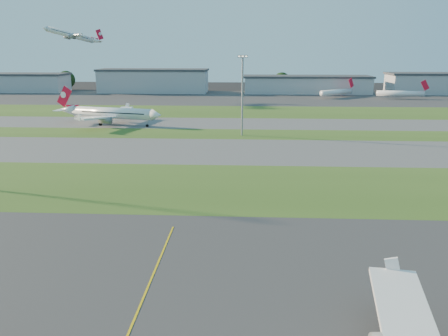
# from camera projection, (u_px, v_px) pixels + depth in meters

# --- Properties ---
(grass_strip_a) EXTENTS (300.00, 34.00, 0.01)m
(grass_strip_a) POSITION_uv_depth(u_px,v_px,m) (167.00, 185.00, 91.21)
(grass_strip_a) COLOR #32511B
(grass_strip_a) RESTS_ON ground
(taxiway_a) EXTENTS (300.00, 32.00, 0.01)m
(taxiway_a) POSITION_uv_depth(u_px,v_px,m) (188.00, 150.00, 123.01)
(taxiway_a) COLOR #515154
(taxiway_a) RESTS_ON ground
(grass_strip_b) EXTENTS (300.00, 18.00, 0.01)m
(grass_strip_b) POSITION_uv_depth(u_px,v_px,m) (197.00, 134.00, 147.10)
(grass_strip_b) COLOR #32511B
(grass_strip_b) RESTS_ON ground
(taxiway_b) EXTENTS (300.00, 26.00, 0.01)m
(taxiway_b) POSITION_uv_depth(u_px,v_px,m) (204.00, 123.00, 168.30)
(taxiway_b) COLOR #515154
(taxiway_b) RESTS_ON ground
(grass_strip_c) EXTENTS (300.00, 40.00, 0.01)m
(grass_strip_c) POSITION_uv_depth(u_px,v_px,m) (211.00, 111.00, 200.09)
(grass_strip_c) COLOR #32511B
(grass_strip_c) RESTS_ON ground
(apron_far) EXTENTS (400.00, 80.00, 0.01)m
(apron_far) POSITION_uv_depth(u_px,v_px,m) (219.00, 98.00, 257.91)
(apron_far) COLOR #333335
(apron_far) RESTS_ON ground
(airliner_taxiing) EXTENTS (39.65, 33.23, 12.59)m
(airliner_taxiing) POSITION_uv_depth(u_px,v_px,m) (112.00, 113.00, 163.07)
(airliner_taxiing) COLOR white
(airliner_taxiing) RESTS_ON ground
(airliner_departing) EXTENTS (25.25, 22.02, 9.47)m
(airliner_departing) POSITION_uv_depth(u_px,v_px,m) (71.00, 35.00, 237.85)
(airliner_departing) COLOR white
(mini_jet_near) EXTENTS (23.18, 19.53, 9.48)m
(mini_jet_near) POSITION_uv_depth(u_px,v_px,m) (337.00, 92.00, 257.18)
(mini_jet_near) COLOR white
(mini_jet_near) RESTS_ON ground
(mini_jet_far) EXTENTS (28.64, 5.29, 9.48)m
(mini_jet_far) POSITION_uv_depth(u_px,v_px,m) (401.00, 93.00, 249.03)
(mini_jet_far) COLOR white
(mini_jet_far) RESTS_ON ground
(light_mast_centre) EXTENTS (3.20, 0.70, 25.80)m
(light_mast_centre) POSITION_uv_depth(u_px,v_px,m) (242.00, 90.00, 140.53)
(light_mast_centre) COLOR gray
(light_mast_centre) RESTS_ON ground
(hangar_west) EXTENTS (71.40, 23.00, 15.20)m
(hangar_west) POSITION_uv_depth(u_px,v_px,m) (154.00, 81.00, 287.08)
(hangar_west) COLOR #A4A7AC
(hangar_west) RESTS_ON ground
(hangar_east) EXTENTS (81.60, 23.00, 11.20)m
(hangar_east) POSITION_uv_depth(u_px,v_px,m) (307.00, 84.00, 282.57)
(hangar_east) COLOR #A4A7AC
(hangar_east) RESTS_ON ground
(tree_west) EXTENTS (12.10, 12.10, 13.20)m
(tree_west) POSITION_uv_depth(u_px,v_px,m) (66.00, 80.00, 304.95)
(tree_west) COLOR black
(tree_west) RESTS_ON ground
(tree_mid_west) EXTENTS (9.90, 9.90, 10.80)m
(tree_mid_west) POSITION_uv_depth(u_px,v_px,m) (194.00, 82.00, 296.90)
(tree_mid_west) COLOR black
(tree_mid_west) RESTS_ON ground
(tree_mid_east) EXTENTS (11.55, 11.55, 12.60)m
(tree_mid_east) POSITION_uv_depth(u_px,v_px,m) (282.00, 81.00, 296.51)
(tree_mid_east) COLOR black
(tree_mid_east) RESTS_ON ground
(tree_east) EXTENTS (10.45, 10.45, 11.40)m
(tree_east) POSITION_uv_depth(u_px,v_px,m) (395.00, 83.00, 290.97)
(tree_east) COLOR black
(tree_east) RESTS_ON ground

